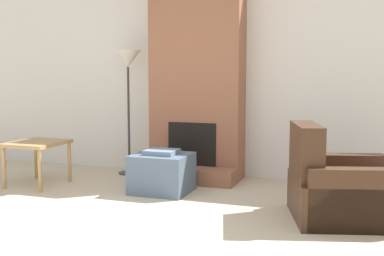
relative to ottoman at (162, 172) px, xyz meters
The scene contains 7 objects.
ground_plane 1.87m from the ottoman, 86.64° to the right, with size 24.00×24.00×0.00m, color beige.
wall_back 1.55m from the ottoman, 84.43° to the left, with size 7.10×0.06×2.60m, color silver.
fireplace 1.34m from the ottoman, 82.87° to the left, with size 1.16×0.70×2.60m.
ottoman is the anchor object (origin of this frame).
armchair 1.94m from the ottoman, 11.61° to the right, with size 1.17×1.11×0.87m.
side_table 1.55m from the ottoman, behind, with size 0.57×0.66×0.52m.
floor_lamp_left 1.62m from the ottoman, 135.69° to the left, with size 0.35×0.35×1.62m.
Camera 1 is at (1.96, -2.99, 1.31)m, focal length 45.00 mm.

